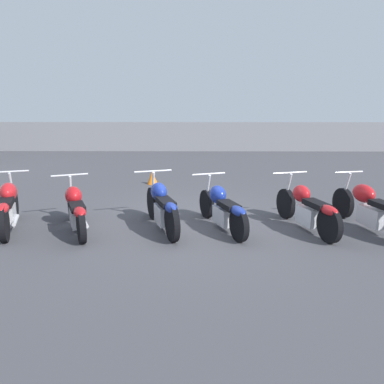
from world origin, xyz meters
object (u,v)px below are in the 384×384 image
at_px(motorcycle_slot_1, 76,209).
at_px(motorcycle_slot_4, 307,208).
at_px(motorcycle_slot_3, 222,208).
at_px(motorcycle_slot_5, 371,208).
at_px(motorcycle_slot_0, 8,206).
at_px(traffic_cone_near, 152,178).
at_px(motorcycle_slot_2, 162,206).

relative_size(motorcycle_slot_1, motorcycle_slot_4, 0.94).
xyz_separation_m(motorcycle_slot_3, motorcycle_slot_5, (2.69, -0.04, 0.03)).
xyz_separation_m(motorcycle_slot_3, motorcycle_slot_4, (1.55, -0.03, 0.01)).
bearing_deg(motorcycle_slot_4, motorcycle_slot_5, -16.13).
relative_size(motorcycle_slot_0, motorcycle_slot_5, 0.90).
bearing_deg(motorcycle_slot_1, motorcycle_slot_5, -23.23).
distance_m(motorcycle_slot_1, traffic_cone_near, 4.31).
height_order(motorcycle_slot_2, motorcycle_slot_5, motorcycle_slot_2).
height_order(motorcycle_slot_3, motorcycle_slot_4, motorcycle_slot_4).
distance_m(motorcycle_slot_1, motorcycle_slot_4, 4.22).
xyz_separation_m(motorcycle_slot_2, motorcycle_slot_4, (2.66, 0.00, -0.03)).
relative_size(motorcycle_slot_1, motorcycle_slot_3, 0.96).
bearing_deg(motorcycle_slot_0, motorcycle_slot_1, -21.97).
relative_size(motorcycle_slot_0, motorcycle_slot_1, 1.04).
bearing_deg(traffic_cone_near, motorcycle_slot_2, -80.99).
bearing_deg(traffic_cone_near, motorcycle_slot_1, -102.13).
height_order(motorcycle_slot_1, motorcycle_slot_5, motorcycle_slot_5).
height_order(motorcycle_slot_1, motorcycle_slot_4, motorcycle_slot_4).
relative_size(motorcycle_slot_2, traffic_cone_near, 5.04).
xyz_separation_m(motorcycle_slot_2, motorcycle_slot_5, (3.80, -0.00, -0.01)).
bearing_deg(motorcycle_slot_0, traffic_cone_near, 43.15).
distance_m(motorcycle_slot_2, motorcycle_slot_4, 2.66).
relative_size(motorcycle_slot_0, motorcycle_slot_3, 1.00).
bearing_deg(motorcycle_slot_2, motorcycle_slot_0, 161.02).
height_order(motorcycle_slot_4, motorcycle_slot_5, motorcycle_slot_5).
bearing_deg(motorcycle_slot_4, traffic_cone_near, 112.93).
xyz_separation_m(motorcycle_slot_0, traffic_cone_near, (2.16, 4.16, -0.25)).
relative_size(motorcycle_slot_0, motorcycle_slot_4, 0.97).
xyz_separation_m(motorcycle_slot_1, motorcycle_slot_3, (2.67, 0.13, -0.01)).
xyz_separation_m(motorcycle_slot_2, motorcycle_slot_3, (1.11, 0.03, -0.04)).
relative_size(motorcycle_slot_1, motorcycle_slot_2, 0.96).
height_order(motorcycle_slot_2, traffic_cone_near, motorcycle_slot_2).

